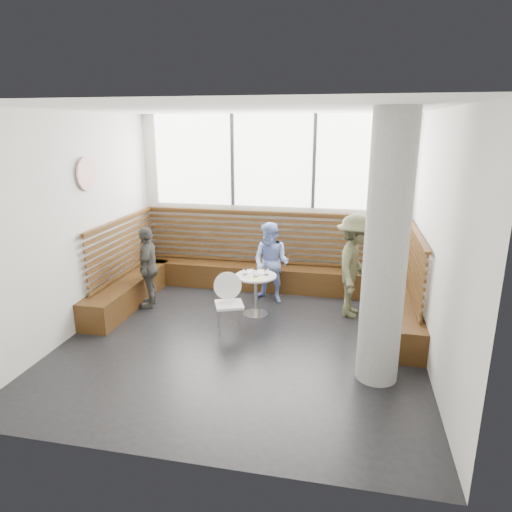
% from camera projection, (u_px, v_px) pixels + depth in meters
% --- Properties ---
extents(room, '(5.00, 5.00, 3.20)m').
position_uv_depth(room, '(241.00, 233.00, 6.13)').
color(room, silver).
rests_on(room, ground).
extents(booth, '(5.00, 2.50, 1.44)m').
position_uv_depth(booth, '(265.00, 276.00, 8.13)').
color(booth, '#3C250F').
rests_on(booth, ground).
extents(concrete_column, '(0.50, 0.50, 3.20)m').
position_uv_depth(concrete_column, '(386.00, 252.00, 5.20)').
color(concrete_column, gray).
rests_on(concrete_column, ground).
extents(wall_art, '(0.03, 0.50, 0.50)m').
position_uv_depth(wall_art, '(87.00, 174.00, 6.80)').
color(wall_art, white).
rests_on(wall_art, room).
extents(cafe_table, '(0.66, 0.66, 0.68)m').
position_uv_depth(cafe_table, '(256.00, 286.00, 7.37)').
color(cafe_table, silver).
rests_on(cafe_table, ground).
extents(cafe_chair, '(0.42, 0.41, 0.88)m').
position_uv_depth(cafe_chair, '(230.00, 298.00, 6.81)').
color(cafe_chair, white).
rests_on(cafe_chair, ground).
extents(adult_man, '(0.78, 1.17, 1.68)m').
position_uv_depth(adult_man, '(355.00, 266.00, 7.27)').
color(adult_man, '#525538').
rests_on(adult_man, ground).
extents(child_back, '(0.81, 0.72, 1.40)m').
position_uv_depth(child_back, '(271.00, 263.00, 7.90)').
color(child_back, '#859FE7').
rests_on(child_back, ground).
extents(child_left, '(0.53, 0.87, 1.39)m').
position_uv_depth(child_left, '(148.00, 267.00, 7.70)').
color(child_left, '#494842').
rests_on(child_left, ground).
extents(plate_near, '(0.18, 0.18, 0.01)m').
position_uv_depth(plate_near, '(249.00, 272.00, 7.45)').
color(plate_near, white).
rests_on(plate_near, cafe_table).
extents(plate_far, '(0.20, 0.20, 0.01)m').
position_uv_depth(plate_far, '(261.00, 273.00, 7.40)').
color(plate_far, white).
rests_on(plate_far, cafe_table).
extents(glass_left, '(0.07, 0.07, 0.10)m').
position_uv_depth(glass_left, '(245.00, 272.00, 7.32)').
color(glass_left, white).
rests_on(glass_left, cafe_table).
extents(glass_mid, '(0.08, 0.08, 0.12)m').
position_uv_depth(glass_mid, '(255.00, 273.00, 7.23)').
color(glass_mid, white).
rests_on(glass_mid, cafe_table).
extents(glass_right, '(0.07, 0.07, 0.11)m').
position_uv_depth(glass_right, '(266.00, 272.00, 7.31)').
color(glass_right, white).
rests_on(glass_right, cafe_table).
extents(menu_card, '(0.22, 0.18, 0.00)m').
position_uv_depth(menu_card, '(256.00, 280.00, 7.09)').
color(menu_card, '#A5C64C').
rests_on(menu_card, cafe_table).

